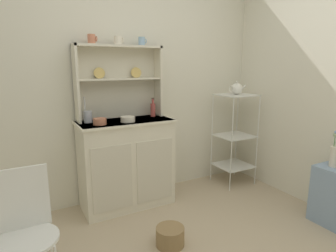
{
  "coord_description": "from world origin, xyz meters",
  "views": [
    {
      "loc": [
        -1.06,
        -1.27,
        1.44
      ],
      "look_at": [
        0.25,
        1.12,
        0.86
      ],
      "focal_mm": 30.41,
      "sensor_mm": 36.0,
      "label": 1
    }
  ],
  "objects_px": {
    "wire_chair": "(25,225)",
    "utensil_jar": "(88,116)",
    "bowl_mixing_large": "(100,121)",
    "floor_basket": "(170,236)",
    "porcelain_teapot": "(237,89)",
    "flower_vase": "(335,155)",
    "jam_bottle": "(153,109)",
    "hutch_shelf_unit": "(118,77)",
    "hutch_cabinet": "(127,163)",
    "bakers_rack": "(235,131)",
    "cup_terracotta_0": "(92,39)"
  },
  "relations": [
    {
      "from": "hutch_shelf_unit",
      "to": "jam_bottle",
      "type": "bearing_deg",
      "value": -12.46
    },
    {
      "from": "bowl_mixing_large",
      "to": "jam_bottle",
      "type": "distance_m",
      "value": 0.64
    },
    {
      "from": "cup_terracotta_0",
      "to": "porcelain_teapot",
      "type": "bearing_deg",
      "value": -7.0
    },
    {
      "from": "cup_terracotta_0",
      "to": "porcelain_teapot",
      "type": "relative_size",
      "value": 0.39
    },
    {
      "from": "bakers_rack",
      "to": "hutch_cabinet",
      "type": "bearing_deg",
      "value": 176.77
    },
    {
      "from": "cup_terracotta_0",
      "to": "jam_bottle",
      "type": "distance_m",
      "value": 0.93
    },
    {
      "from": "floor_basket",
      "to": "utensil_jar",
      "type": "height_order",
      "value": "utensil_jar"
    },
    {
      "from": "wire_chair",
      "to": "floor_basket",
      "type": "relative_size",
      "value": 3.65
    },
    {
      "from": "bakers_rack",
      "to": "flower_vase",
      "type": "xyz_separation_m",
      "value": [
        0.18,
        -1.13,
        -0.01
      ]
    },
    {
      "from": "hutch_cabinet",
      "to": "wire_chair",
      "type": "xyz_separation_m",
      "value": [
        -0.97,
        -0.9,
        0.05
      ]
    },
    {
      "from": "jam_bottle",
      "to": "flower_vase",
      "type": "height_order",
      "value": "jam_bottle"
    },
    {
      "from": "hutch_shelf_unit",
      "to": "bakers_rack",
      "type": "xyz_separation_m",
      "value": [
        1.37,
        -0.24,
        -0.67
      ]
    },
    {
      "from": "hutch_shelf_unit",
      "to": "floor_basket",
      "type": "height_order",
      "value": "hutch_shelf_unit"
    },
    {
      "from": "utensil_jar",
      "to": "hutch_shelf_unit",
      "type": "bearing_deg",
      "value": 13.7
    },
    {
      "from": "utensil_jar",
      "to": "hutch_cabinet",
      "type": "bearing_deg",
      "value": -12.64
    },
    {
      "from": "hutch_cabinet",
      "to": "jam_bottle",
      "type": "xyz_separation_m",
      "value": [
        0.35,
        0.09,
        0.52
      ]
    },
    {
      "from": "hutch_cabinet",
      "to": "flower_vase",
      "type": "xyz_separation_m",
      "value": [
        1.54,
        -1.21,
        0.18
      ]
    },
    {
      "from": "wire_chair",
      "to": "bakers_rack",
      "type": "bearing_deg",
      "value": 16.06
    },
    {
      "from": "hutch_shelf_unit",
      "to": "utensil_jar",
      "type": "xyz_separation_m",
      "value": [
        -0.35,
        -0.09,
        -0.37
      ]
    },
    {
      "from": "bowl_mixing_large",
      "to": "porcelain_teapot",
      "type": "bearing_deg",
      "value": -0.13
    },
    {
      "from": "hutch_cabinet",
      "to": "bowl_mixing_large",
      "type": "height_order",
      "value": "bowl_mixing_large"
    },
    {
      "from": "bakers_rack",
      "to": "utensil_jar",
      "type": "distance_m",
      "value": 1.75
    },
    {
      "from": "wire_chair",
      "to": "utensil_jar",
      "type": "xyz_separation_m",
      "value": [
        0.62,
        0.98,
        0.45
      ]
    },
    {
      "from": "hutch_shelf_unit",
      "to": "utensil_jar",
      "type": "relative_size",
      "value": 3.55
    },
    {
      "from": "bowl_mixing_large",
      "to": "flower_vase",
      "type": "distance_m",
      "value": 2.16
    },
    {
      "from": "jam_bottle",
      "to": "porcelain_teapot",
      "type": "distance_m",
      "value": 1.05
    },
    {
      "from": "wire_chair",
      "to": "bowl_mixing_large",
      "type": "bearing_deg",
      "value": 46.57
    },
    {
      "from": "hutch_cabinet",
      "to": "utensil_jar",
      "type": "height_order",
      "value": "utensil_jar"
    },
    {
      "from": "utensil_jar",
      "to": "porcelain_teapot",
      "type": "bearing_deg",
      "value": -5.18
    },
    {
      "from": "floor_basket",
      "to": "flower_vase",
      "type": "distance_m",
      "value": 1.64
    },
    {
      "from": "floor_basket",
      "to": "utensil_jar",
      "type": "bearing_deg",
      "value": 113.97
    },
    {
      "from": "bakers_rack",
      "to": "jam_bottle",
      "type": "xyz_separation_m",
      "value": [
        -1.02,
        0.16,
        0.33
      ]
    },
    {
      "from": "floor_basket",
      "to": "jam_bottle",
      "type": "xyz_separation_m",
      "value": [
        0.29,
        0.91,
        0.91
      ]
    },
    {
      "from": "cup_terracotta_0",
      "to": "porcelain_teapot",
      "type": "height_order",
      "value": "cup_terracotta_0"
    },
    {
      "from": "bowl_mixing_large",
      "to": "cup_terracotta_0",
      "type": "bearing_deg",
      "value": 85.43
    },
    {
      "from": "bakers_rack",
      "to": "porcelain_teapot",
      "type": "bearing_deg",
      "value": 180.0
    },
    {
      "from": "bakers_rack",
      "to": "floor_basket",
      "type": "distance_m",
      "value": 1.62
    },
    {
      "from": "bowl_mixing_large",
      "to": "porcelain_teapot",
      "type": "height_order",
      "value": "porcelain_teapot"
    },
    {
      "from": "cup_terracotta_0",
      "to": "bowl_mixing_large",
      "type": "xyz_separation_m",
      "value": [
        -0.02,
        -0.2,
        -0.75
      ]
    },
    {
      "from": "hutch_cabinet",
      "to": "bakers_rack",
      "type": "height_order",
      "value": "bakers_rack"
    },
    {
      "from": "floor_basket",
      "to": "jam_bottle",
      "type": "height_order",
      "value": "jam_bottle"
    },
    {
      "from": "wire_chair",
      "to": "porcelain_teapot",
      "type": "distance_m",
      "value": 2.56
    },
    {
      "from": "hutch_shelf_unit",
      "to": "floor_basket",
      "type": "distance_m",
      "value": 1.6
    },
    {
      "from": "hutch_shelf_unit",
      "to": "bowl_mixing_large",
      "type": "height_order",
      "value": "hutch_shelf_unit"
    },
    {
      "from": "porcelain_teapot",
      "to": "flower_vase",
      "type": "bearing_deg",
      "value": -81.13
    },
    {
      "from": "bakers_rack",
      "to": "cup_terracotta_0",
      "type": "relative_size",
      "value": 12.71
    },
    {
      "from": "floor_basket",
      "to": "cup_terracotta_0",
      "type": "relative_size",
      "value": 2.68
    },
    {
      "from": "floor_basket",
      "to": "bowl_mixing_large",
      "type": "height_order",
      "value": "bowl_mixing_large"
    },
    {
      "from": "hutch_cabinet",
      "to": "utensil_jar",
      "type": "xyz_separation_m",
      "value": [
        -0.35,
        0.08,
        0.5
      ]
    },
    {
      "from": "bowl_mixing_large",
      "to": "floor_basket",
      "type": "bearing_deg",
      "value": -66.45
    }
  ]
}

